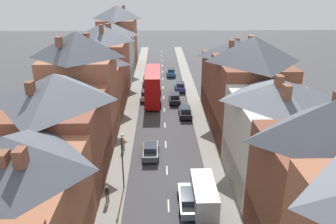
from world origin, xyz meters
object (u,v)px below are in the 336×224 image
at_px(car_parked_left_a, 171,72).
at_px(car_parked_right_b, 189,200).
at_px(car_parked_left_b, 147,80).
at_px(car_parked_right_a, 151,150).
at_px(car_mid_white, 175,98).
at_px(double_decker_bus_lead, 153,85).
at_px(pedestrian_mid_left, 123,143).
at_px(car_near_silver, 185,112).
at_px(pedestrian_near_right, 107,193).
at_px(street_lamp, 123,159).
at_px(car_far_grey, 146,95).
at_px(delivery_van, 204,195).
at_px(car_mid_black, 180,87).

relative_size(car_parked_left_a, car_parked_right_b, 0.89).
xyz_separation_m(car_parked_left_b, car_parked_right_b, (4.90, -38.45, -0.05)).
distance_m(car_parked_left_a, car_parked_right_a, 35.52).
distance_m(car_parked_left_a, car_mid_white, 17.00).
xyz_separation_m(double_decker_bus_lead, car_parked_right_a, (0.01, -19.06, -2.02)).
distance_m(double_decker_bus_lead, pedestrian_mid_left, 18.00).
bearing_deg(car_near_silver, car_parked_left_a, 93.18).
height_order(pedestrian_near_right, street_lamp, street_lamp).
bearing_deg(car_parked_right_a, car_far_grey, 93.72).
xyz_separation_m(car_parked_right_b, delivery_van, (1.30, -0.05, 0.54)).
relative_size(delivery_van, street_lamp, 0.95).
xyz_separation_m(car_far_grey, street_lamp, (-1.15, -26.18, 2.43)).
xyz_separation_m(car_mid_black, car_parked_left_b, (-6.20, 4.48, 0.01)).
bearing_deg(delivery_van, car_parked_right_a, 117.69).
bearing_deg(delivery_van, car_mid_white, 92.69).
bearing_deg(street_lamp, car_near_silver, 67.92).
bearing_deg(car_parked_left_b, delivery_van, -80.85).
height_order(car_mid_black, street_lamp, street_lamp).
relative_size(car_mid_white, pedestrian_mid_left, 2.72).
relative_size(car_near_silver, pedestrian_near_right, 2.50).
height_order(double_decker_bus_lead, car_parked_right_a, double_decker_bus_lead).
xyz_separation_m(double_decker_bus_lead, car_mid_white, (3.61, -0.72, -2.00)).
distance_m(car_parked_left_a, car_parked_left_b, 7.88).
bearing_deg(double_decker_bus_lead, car_near_silver, -55.41).
relative_size(car_far_grey, pedestrian_mid_left, 2.46).
bearing_deg(delivery_van, street_lamp, 156.78).
bearing_deg(double_decker_bus_lead, car_parked_left_b, 97.28).
distance_m(car_parked_right_b, pedestrian_mid_left, 12.75).
bearing_deg(car_far_grey, pedestrian_mid_left, -96.10).
bearing_deg(car_near_silver, car_parked_right_b, -93.51).
height_order(delivery_van, pedestrian_near_right, delivery_van).
height_order(car_parked_left_a, pedestrian_mid_left, pedestrian_mid_left).
distance_m(car_near_silver, pedestrian_near_right, 22.09).
xyz_separation_m(double_decker_bus_lead, pedestrian_near_right, (-3.72, -27.45, -1.78)).
xyz_separation_m(car_parked_left_b, pedestrian_near_right, (-2.43, -37.56, 0.19)).
bearing_deg(pedestrian_mid_left, street_lamp, -83.78).
relative_size(double_decker_bus_lead, pedestrian_mid_left, 6.71).
distance_m(car_parked_left_a, pedestrian_near_right, 44.34).
xyz_separation_m(car_parked_right_a, car_parked_right_b, (3.60, -9.29, -0.00)).
height_order(car_parked_left_b, delivery_van, delivery_van).
bearing_deg(car_parked_left_b, car_parked_left_a, 51.53).
bearing_deg(car_near_silver, pedestrian_near_right, -112.99).
bearing_deg(double_decker_bus_lead, car_parked_right_a, -89.97).
bearing_deg(car_far_grey, car_parked_left_a, 72.28).
bearing_deg(car_parked_left_a, delivery_van, -88.33).
height_order(car_parked_right_a, car_far_grey, car_far_grey).
bearing_deg(car_parked_right_a, car_mid_white, 78.89).
relative_size(car_mid_white, car_far_grey, 1.10).
distance_m(double_decker_bus_lead, car_mid_black, 7.73).
bearing_deg(pedestrian_mid_left, pedestrian_near_right, -92.59).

